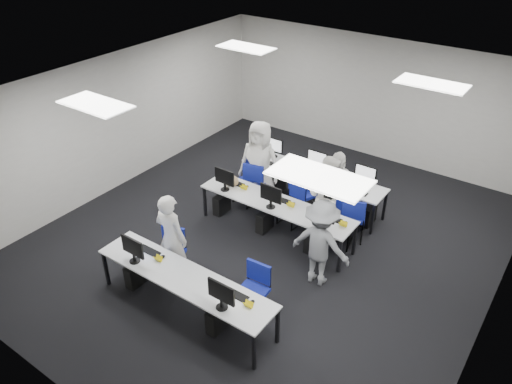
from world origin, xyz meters
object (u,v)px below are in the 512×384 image
Objects in this scene: chair_2 at (248,189)px; student_1 at (326,196)px; chair_1 at (253,300)px; student_0 at (171,238)px; chair_7 at (352,224)px; chair_0 at (172,262)px; photographer at (320,243)px; desk_mid at (276,205)px; chair_3 at (292,212)px; chair_4 at (341,231)px; desk_front at (184,279)px; chair_6 at (303,201)px; student_3 at (335,192)px; chair_5 at (257,188)px; student_2 at (260,163)px.

student_1 reaches higher than chair_2.
chair_1 is 1.73m from student_0.
chair_7 is at bearing 78.91° from chair_1.
photographer is at bearing 11.90° from chair_0.
desk_mid is 0.98m from student_1.
chair_0 is at bearing -101.54° from chair_3.
chair_4 is (1.99, 2.56, -0.01)m from chair_0.
desk_mid is (0.00, 2.60, 0.00)m from desk_front.
chair_0 reaches higher than chair_4.
chair_4 is 0.52× the size of student_1.
chair_2 is at bearing -145.40° from chair_6.
student_3 is at bearing -120.20° from student_0.
photographer reaches higher than chair_5.
chair_3 is 0.91m from student_1.
chair_1 is 3.39m from chair_2.
chair_2 is 0.57× the size of student_0.
desk_front is 2.33m from photographer.
chair_4 is 0.32m from chair_7.
desk_front is 3.52× the size of chair_1.
chair_2 reaches higher than desk_front.
student_3 is at bearing 26.18° from chair_3.
chair_0 is at bearing -111.31° from desk_mid.
student_2 is 1.06× the size of student_3.
chair_1 is at bearing 95.39° from student_1.
chair_6 is 0.57× the size of student_0.
desk_mid is 3.28× the size of chair_5.
student_2 reaches higher than desk_mid.
chair_0 is at bearing -126.98° from student_3.
student_3 is at bearing 39.84° from chair_0.
student_2 is (-0.98, 0.87, 0.24)m from desk_mid.
chair_6 is at bearing 53.66° from chair_0.
student_2 reaches higher than chair_0.
photographer is at bearing 67.00° from chair_1.
chair_2 is 0.97× the size of chair_5.
chair_4 is 0.72m from student_1.
student_3 is at bearing 157.66° from chair_7.
chair_2 is 0.68m from student_2.
chair_6 reaches higher than chair_0.
student_2 is at bearing 156.74° from chair_7.
chair_6 is (0.01, 0.43, 0.03)m from chair_3.
chair_2 reaches higher than desk_mid.
chair_1 reaches higher than chair_3.
student_0 is 3.07m from student_1.
chair_3 is (-0.85, 2.54, -0.02)m from chair_1.
chair_2 is at bearing 161.49° from chair_7.
chair_1 is 2.88m from student_3.
student_0 is 3.28m from student_3.
chair_2 is 1.02× the size of chair_7.
chair_7 is at bearing -158.61° from student_1.
chair_6 reaches higher than chair_2.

